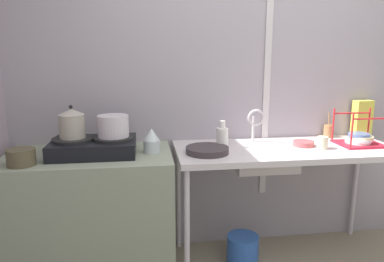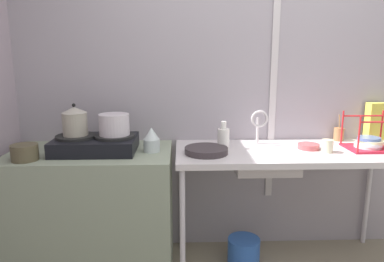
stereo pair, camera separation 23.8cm
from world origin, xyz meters
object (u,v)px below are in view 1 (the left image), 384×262
at_px(stove, 94,146).
at_px(pot_beside_stove, 21,157).
at_px(percolator, 152,141).
at_px(utensil_jar, 328,131).
at_px(frying_pan, 207,150).
at_px(faucet, 255,120).
at_px(sink_basin, 263,158).
at_px(bucket_on_floor, 243,249).
at_px(bottle_by_sink, 222,137).
at_px(pot_on_left_burner, 72,123).
at_px(cereal_box, 362,119).
at_px(pot_on_right_burner, 113,126).
at_px(small_bowl_on_drainboard, 304,143).
at_px(cup_by_rack, 322,143).
at_px(dish_rack, 359,139).

xyz_separation_m(stove, pot_beside_stove, (-0.39, -0.19, -0.01)).
relative_size(percolator, utensil_jar, 0.83).
distance_m(frying_pan, utensil_jar, 1.09).
xyz_separation_m(percolator, faucet, (0.76, 0.16, 0.09)).
bearing_deg(stove, sink_basin, -0.26).
bearing_deg(bucket_on_floor, bottle_by_sink, 162.66).
bearing_deg(bottle_by_sink, faucet, 21.74).
relative_size(pot_on_left_burner, cereal_box, 0.74).
xyz_separation_m(pot_on_right_burner, small_bowl_on_drainboard, (1.33, 0.02, -0.17)).
xyz_separation_m(frying_pan, cereal_box, (1.32, 0.33, 0.12)).
bearing_deg(percolator, cup_by_rack, -2.97).
height_order(sink_basin, cup_by_rack, cup_by_rack).
bearing_deg(sink_basin, cup_by_rack, -9.86).
distance_m(pot_beside_stove, sink_basin, 1.56).
bearing_deg(percolator, faucet, 11.81).
height_order(pot_beside_stove, utensil_jar, utensil_jar).
bearing_deg(utensil_jar, pot_beside_stove, -168.35).
bearing_deg(stove, small_bowl_on_drainboard, 0.74).
xyz_separation_m(percolator, cup_by_rack, (1.18, -0.06, -0.04)).
xyz_separation_m(stove, sink_basin, (1.16, -0.01, -0.13)).
distance_m(percolator, utensil_jar, 1.43).
height_order(pot_beside_stove, small_bowl_on_drainboard, pot_beside_stove).
relative_size(stove, bucket_on_floor, 2.32).
xyz_separation_m(pot_beside_stove, bucket_on_floor, (1.42, 0.18, -0.82)).
bearing_deg(bottle_by_sink, pot_beside_stove, -169.72).
xyz_separation_m(pot_on_right_burner, cup_by_rack, (1.43, -0.07, -0.14)).
bearing_deg(utensil_jar, small_bowl_on_drainboard, -143.14).
bearing_deg(sink_basin, faucet, 96.52).
xyz_separation_m(dish_rack, bucket_on_floor, (-0.85, -0.01, -0.81)).
relative_size(bottle_by_sink, utensil_jar, 0.98).
distance_m(pot_on_right_burner, bottle_by_sink, 0.75).
height_order(bottle_by_sink, utensil_jar, utensil_jar).
xyz_separation_m(percolator, sink_basin, (0.78, 0.01, -0.15)).
height_order(sink_basin, small_bowl_on_drainboard, small_bowl_on_drainboard).
relative_size(pot_beside_stove, bottle_by_sink, 0.83).
relative_size(sink_basin, small_bowl_on_drainboard, 2.90).
relative_size(small_bowl_on_drainboard, utensil_jar, 0.74).
relative_size(pot_beside_stove, utensil_jar, 0.81).
height_order(dish_rack, bucket_on_floor, dish_rack).
xyz_separation_m(pot_on_left_burner, bucket_on_floor, (1.16, -0.01, -0.98)).
relative_size(pot_beside_stove, dish_rack, 0.53).
bearing_deg(dish_rack, pot_on_right_burner, 179.88).
xyz_separation_m(pot_on_left_burner, frying_pan, (0.87, -0.08, -0.19)).
distance_m(small_bowl_on_drainboard, utensil_jar, 0.40).
distance_m(percolator, cup_by_rack, 1.18).
distance_m(stove, cereal_box, 2.08).
distance_m(sink_basin, frying_pan, 0.43).
bearing_deg(frying_pan, utensil_jar, 17.74).
relative_size(pot_on_right_burner, cup_by_rack, 2.29).
bearing_deg(stove, cereal_box, 7.07).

